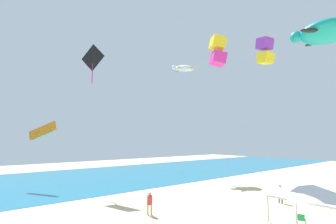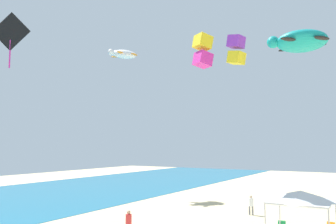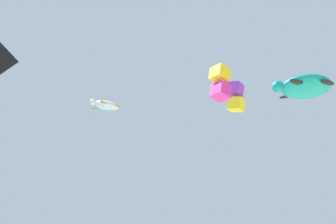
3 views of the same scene
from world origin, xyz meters
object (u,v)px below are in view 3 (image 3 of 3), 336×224
at_px(kite_box_yellow, 220,83).
at_px(kite_turtle_white, 106,105).
at_px(kite_box_purple, 235,97).
at_px(kite_turtle_teal, 304,87).

height_order(kite_box_yellow, kite_turtle_white, kite_turtle_white).
bearing_deg(kite_box_yellow, kite_box_purple, -57.69).
distance_m(kite_box_purple, kite_turtle_teal, 5.99).
bearing_deg(kite_box_yellow, kite_turtle_teal, -99.05).
relative_size(kite_box_yellow, kite_turtle_teal, 0.48).
distance_m(kite_box_yellow, kite_turtle_teal, 8.90).
xyz_separation_m(kite_box_yellow, kite_turtle_teal, (6.83, -5.48, 1.61)).
height_order(kite_turtle_white, kite_box_purple, kite_turtle_white).
bearing_deg(kite_box_purple, kite_turtle_teal, -90.65).
bearing_deg(kite_box_purple, kite_turtle_white, 88.70).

